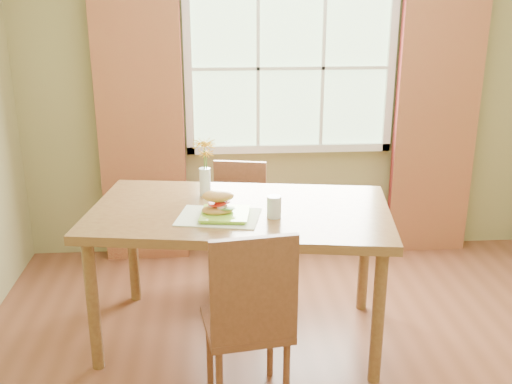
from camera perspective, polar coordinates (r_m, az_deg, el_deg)
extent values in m
cube|color=#938D58|center=(4.75, 3.20, 9.96)|extent=(4.20, 0.02, 2.70)
cube|color=#B3E0A9|center=(4.70, 3.28, 11.71)|extent=(1.50, 0.02, 1.20)
cube|color=white|center=(4.78, 3.19, 4.16)|extent=(1.62, 0.04, 0.06)
cube|color=white|center=(4.63, -6.49, 11.53)|extent=(0.06, 0.04, 1.32)
cube|color=white|center=(4.83, 12.74, 11.49)|extent=(0.06, 0.04, 1.32)
cube|color=white|center=(4.67, 3.32, 11.67)|extent=(1.50, 0.03, 0.02)
cube|color=maroon|center=(4.66, -10.92, 6.36)|extent=(0.65, 0.08, 2.20)
cube|color=maroon|center=(4.94, 16.77, 6.60)|extent=(0.65, 0.08, 2.20)
cube|color=brown|center=(3.53, -1.53, -1.99)|extent=(1.87, 1.23, 0.05)
cylinder|color=brown|center=(3.52, -15.26, -10.41)|extent=(0.07, 0.07, 0.80)
cylinder|color=brown|center=(3.35, 11.54, -11.62)|extent=(0.07, 0.07, 0.80)
cylinder|color=brown|center=(4.20, -11.66, -5.14)|extent=(0.07, 0.07, 0.80)
cylinder|color=brown|center=(4.07, 10.27, -5.88)|extent=(0.07, 0.07, 0.80)
cube|color=brown|center=(3.13, -0.94, -12.47)|extent=(0.48, 0.48, 0.04)
cube|color=brown|center=(2.83, -0.18, -9.39)|extent=(0.42, 0.10, 0.54)
cylinder|color=brown|center=(3.16, 2.91, -17.32)|extent=(0.04, 0.04, 0.43)
cylinder|color=brown|center=(3.37, -4.44, -14.72)|extent=(0.04, 0.04, 0.43)
cylinder|color=brown|center=(3.43, 1.35, -14.07)|extent=(0.04, 0.04, 0.43)
cube|color=brown|center=(4.26, -1.87, -4.31)|extent=(0.44, 0.44, 0.04)
cube|color=brown|center=(4.32, -1.56, -0.23)|extent=(0.38, 0.10, 0.49)
cylinder|color=brown|center=(4.23, -4.23, -7.66)|extent=(0.03, 0.03, 0.39)
cylinder|color=brown|center=(4.19, -0.07, -7.90)|extent=(0.03, 0.03, 0.39)
cylinder|color=brown|center=(4.50, -3.48, -5.94)|extent=(0.03, 0.03, 0.39)
cylinder|color=brown|center=(4.46, 0.42, -6.15)|extent=(0.03, 0.03, 0.39)
cube|color=beige|center=(3.38, -3.58, -2.38)|extent=(0.51, 0.41, 0.01)
cube|color=#94D836|center=(3.38, -2.98, -2.25)|extent=(0.30, 0.30, 0.01)
ellipsoid|color=gold|center=(3.38, -3.68, -1.69)|extent=(0.19, 0.14, 0.05)
ellipsoid|color=#4C8C2D|center=(3.35, -2.81, -1.55)|extent=(0.10, 0.07, 0.01)
cylinder|color=red|center=(3.36, -3.79, -1.09)|extent=(0.10, 0.10, 0.01)
cylinder|color=red|center=(3.37, -3.22, -0.90)|extent=(0.09, 0.09, 0.01)
ellipsoid|color=gold|center=(3.35, -3.63, -0.37)|extent=(0.19, 0.14, 0.06)
cylinder|color=silver|center=(3.36, 1.73, -1.40)|extent=(0.08, 0.08, 0.12)
cylinder|color=silver|center=(3.37, 1.73, -1.57)|extent=(0.07, 0.07, 0.10)
cylinder|color=silver|center=(3.73, -4.87, 0.97)|extent=(0.07, 0.07, 0.17)
cylinder|color=silver|center=(3.74, -4.86, 0.34)|extent=(0.06, 0.06, 0.09)
cylinder|color=#3D7028|center=(3.71, -4.91, 2.11)|extent=(0.01, 0.01, 0.33)
cylinder|color=#3D7028|center=(3.71, -4.72, 1.65)|extent=(0.01, 0.01, 0.27)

